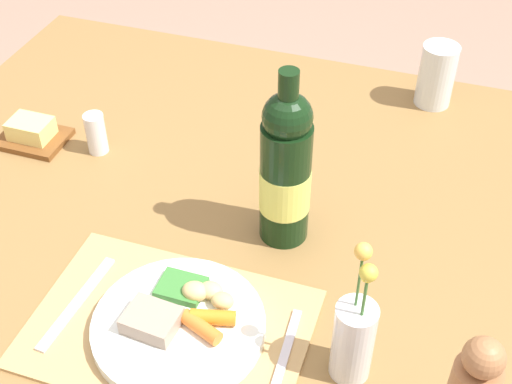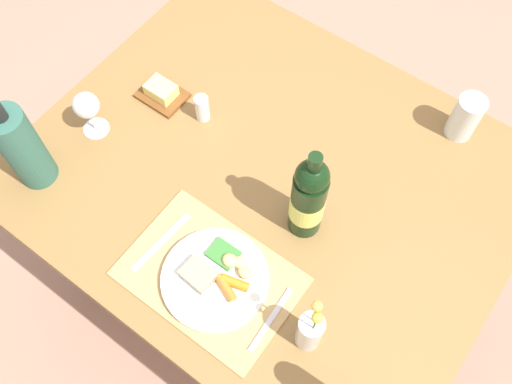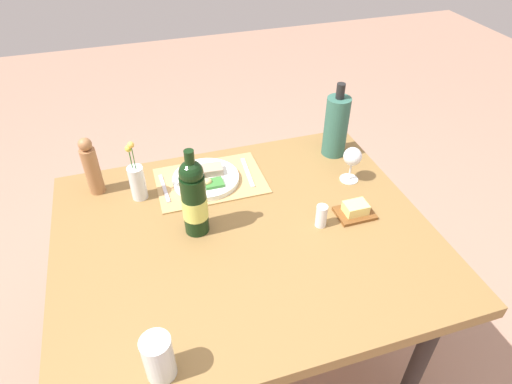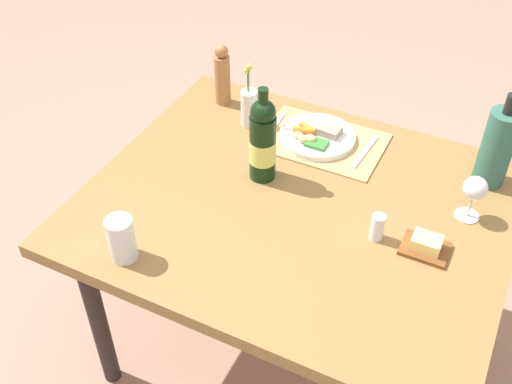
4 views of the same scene
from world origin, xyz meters
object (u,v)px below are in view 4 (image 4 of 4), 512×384
at_px(fork, 365,152).
at_px(knife, 274,126).
at_px(cooler_bottle, 497,147).
at_px(wine_bottle, 263,141).
at_px(pepper_mill, 222,76).
at_px(water_tumbler, 122,241).
at_px(salt_shaker, 377,227).
at_px(wine_glass, 475,190).
at_px(dinner_plate, 317,136).
at_px(butter_dish, 426,246).
at_px(flower_vase, 249,106).
at_px(dining_table, 296,219).

xyz_separation_m(fork, knife, (0.33, 0.00, 0.00)).
relative_size(knife, cooler_bottle, 0.55).
relative_size(cooler_bottle, wine_bottle, 0.98).
distance_m(pepper_mill, water_tumbler, 0.81).
bearing_deg(salt_shaker, pepper_mill, -30.40).
bearing_deg(cooler_bottle, knife, 3.29).
distance_m(knife, wine_bottle, 0.29).
distance_m(fork, salt_shaker, 0.39).
distance_m(knife, pepper_mill, 0.27).
xyz_separation_m(fork, salt_shaker, (-0.15, 0.36, 0.03)).
bearing_deg(wine_glass, salt_shaker, 44.00).
height_order(fork, salt_shaker, salt_shaker).
bearing_deg(dinner_plate, pepper_mill, -10.11).
bearing_deg(butter_dish, cooler_bottle, -104.04).
bearing_deg(wine_glass, cooler_bottle, -96.22).
relative_size(salt_shaker, flower_vase, 0.34).
bearing_deg(cooler_bottle, pepper_mill, -1.67).
bearing_deg(wine_glass, fork, -22.69).
bearing_deg(wine_glass, pepper_mill, -13.19).
bearing_deg(dining_table, knife, -54.39).
bearing_deg(wine_bottle, fork, -134.96).
relative_size(fork, pepper_mill, 0.84).
distance_m(dinner_plate, knife, 0.16).
xyz_separation_m(fork, wine_bottle, (0.25, 0.25, 0.13)).
xyz_separation_m(dining_table, butter_dish, (-0.39, 0.03, 0.09)).
relative_size(dinner_plate, knife, 1.47).
height_order(dinner_plate, wine_bottle, wine_bottle).
relative_size(dining_table, salt_shaker, 15.10).
xyz_separation_m(knife, wine_bottle, (-0.08, 0.25, 0.13)).
distance_m(butter_dish, wine_glass, 0.22).
height_order(pepper_mill, salt_shaker, pepper_mill).
relative_size(water_tumbler, flower_vase, 0.55).
height_order(knife, butter_dish, butter_dish).
bearing_deg(dinner_plate, wine_glass, 164.56).
distance_m(cooler_bottle, wine_bottle, 0.70).
xyz_separation_m(wine_glass, flower_vase, (0.78, -0.13, -0.03)).
height_order(butter_dish, salt_shaker, salt_shaker).
bearing_deg(cooler_bottle, butter_dish, 75.96).
height_order(fork, knife, same).
bearing_deg(dining_table, butter_dish, 175.91).
xyz_separation_m(fork, water_tumbler, (0.44, 0.73, 0.05)).
relative_size(cooler_bottle, water_tumbler, 2.34).
relative_size(dining_table, pepper_mill, 5.42).
relative_size(dinner_plate, pepper_mill, 1.11).
relative_size(wine_glass, flower_vase, 0.59).
height_order(knife, salt_shaker, salt_shaker).
relative_size(knife, wine_bottle, 0.55).
bearing_deg(cooler_bottle, water_tumbler, 42.98).
bearing_deg(water_tumbler, wine_bottle, -111.23).
bearing_deg(butter_dish, pepper_mill, -25.52).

